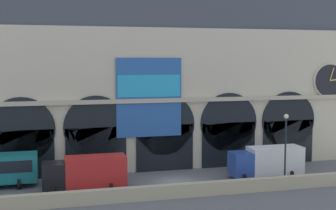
# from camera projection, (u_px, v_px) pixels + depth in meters

# --- Properties ---
(ground_plane) EXTENTS (200.00, 200.00, 0.00)m
(ground_plane) POSITION_uv_depth(u_px,v_px,m) (177.00, 182.00, 44.50)
(ground_plane) COLOR slate
(quay_parapet_wall) EXTENTS (90.00, 0.70, 1.21)m
(quay_parapet_wall) POSITION_uv_depth(u_px,v_px,m) (192.00, 190.00, 39.86)
(quay_parapet_wall) COLOR #BCAD8C
(quay_parapet_wall) RESTS_ON ground
(station_building) EXTENTS (45.40, 4.65, 19.74)m
(station_building) POSITION_uv_depth(u_px,v_px,m) (160.00, 82.00, 50.42)
(station_building) COLOR beige
(station_building) RESTS_ON ground
(box_truck_midwest) EXTENTS (7.50, 2.91, 3.12)m
(box_truck_midwest) POSITION_uv_depth(u_px,v_px,m) (86.00, 172.00, 41.67)
(box_truck_midwest) COLOR black
(box_truck_midwest) RESTS_ON ground
(box_truck_mideast) EXTENTS (7.50, 2.91, 3.12)m
(box_truck_mideast) POSITION_uv_depth(u_px,v_px,m) (267.00, 161.00, 46.21)
(box_truck_mideast) COLOR #28479E
(box_truck_mideast) RESTS_ON ground
(street_lamp_quayside) EXTENTS (0.44, 0.44, 6.90)m
(street_lamp_quayside) POSITION_uv_depth(u_px,v_px,m) (286.00, 140.00, 42.60)
(street_lamp_quayside) COLOR black
(street_lamp_quayside) RESTS_ON ground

